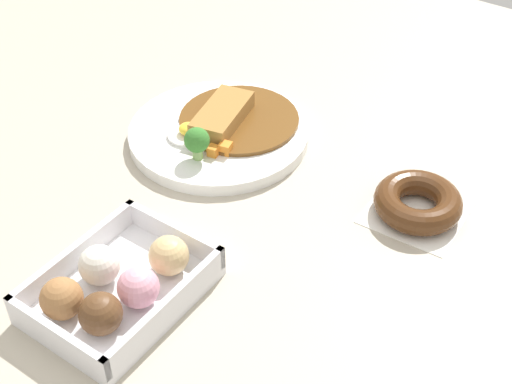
% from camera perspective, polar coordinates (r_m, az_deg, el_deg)
% --- Properties ---
extents(ground_plane, '(1.60, 1.60, 0.00)m').
position_cam_1_polar(ground_plane, '(0.92, -5.08, -2.10)').
color(ground_plane, '#B2A893').
extents(curry_plate, '(0.26, 0.26, 0.07)m').
position_cam_1_polar(curry_plate, '(1.04, -2.84, 4.87)').
color(curry_plate, white).
rests_on(curry_plate, ground_plane).
extents(donut_box, '(0.19, 0.15, 0.06)m').
position_cam_1_polar(donut_box, '(0.81, -10.85, -7.36)').
color(donut_box, white).
rests_on(donut_box, ground_plane).
extents(chocolate_ring_donut, '(0.12, 0.12, 0.04)m').
position_cam_1_polar(chocolate_ring_donut, '(0.93, 12.64, -0.82)').
color(chocolate_ring_donut, white).
rests_on(chocolate_ring_donut, ground_plane).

